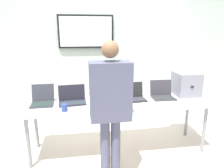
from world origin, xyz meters
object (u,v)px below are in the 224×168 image
object	(u,v)px
laptop_station_1	(72,99)
laptop_station_2	(104,97)
equipment_box	(186,84)
laptop_station_4	(162,94)
workbench	(119,105)
laptop_station_3	(133,96)
coffee_mug	(64,108)
laptop_station_0	(43,100)
person	(110,101)

from	to	relation	value
laptop_station_1	laptop_station_2	xyz separation A→B (m)	(0.45, 0.00, 0.00)
equipment_box	laptop_station_4	xyz separation A→B (m)	(-0.41, -0.08, -0.12)
equipment_box	workbench	bearing A→B (deg)	-172.31
workbench	laptop_station_4	world-z (taller)	laptop_station_4
laptop_station_1	laptop_station_2	world-z (taller)	laptop_station_2
workbench	laptop_station_3	size ratio (longest dim) A/B	7.74
laptop_station_3	equipment_box	bearing A→B (deg)	5.64
workbench	coffee_mug	xyz separation A→B (m)	(-0.74, -0.25, 0.10)
workbench	laptop_station_2	world-z (taller)	laptop_station_2
equipment_box	coffee_mug	xyz separation A→B (m)	(-1.83, -0.40, -0.13)
laptop_station_2	laptop_station_3	size ratio (longest dim) A/B	0.97
laptop_station_1	laptop_station_3	distance (m)	0.88
laptop_station_2	laptop_station_4	world-z (taller)	laptop_station_4
laptop_station_2	laptop_station_3	distance (m)	0.43
laptop_station_0	laptop_station_2	world-z (taller)	laptop_station_0
workbench	coffee_mug	size ratio (longest dim) A/B	28.97
laptop_station_0	person	size ratio (longest dim) A/B	0.20
laptop_station_4	person	size ratio (longest dim) A/B	0.21
laptop_station_0	person	distance (m)	1.10
laptop_station_4	laptop_station_2	bearing A→B (deg)	-178.77
laptop_station_0	laptop_station_4	bearing A→B (deg)	0.02
equipment_box	laptop_station_4	bearing A→B (deg)	-169.29
laptop_station_2	workbench	bearing A→B (deg)	-14.23
laptop_station_1	person	distance (m)	0.82
workbench	laptop_station_1	world-z (taller)	laptop_station_1
laptop_station_4	coffee_mug	size ratio (longest dim) A/B	3.77
laptop_station_3	coffee_mug	distance (m)	1.02
laptop_station_2	equipment_box	bearing A→B (deg)	4.28
laptop_station_3	coffee_mug	world-z (taller)	laptop_station_3
laptop_station_1	person	world-z (taller)	person
laptop_station_0	laptop_station_3	distance (m)	1.29
laptop_station_1	laptop_station_3	size ratio (longest dim) A/B	1.15
person	coffee_mug	distance (m)	0.67
laptop_station_3	coffee_mug	size ratio (longest dim) A/B	3.74
laptop_station_2	coffee_mug	size ratio (longest dim) A/B	3.61
laptop_station_3	workbench	bearing A→B (deg)	-164.94
equipment_box	coffee_mug	world-z (taller)	equipment_box
workbench	laptop_station_0	size ratio (longest dim) A/B	8.04
coffee_mug	laptop_station_1	bearing A→B (deg)	73.68
laptop_station_3	laptop_station_2	bearing A→B (deg)	-178.46
laptop_station_2	laptop_station_4	xyz separation A→B (m)	(0.88, 0.02, 0.00)
laptop_station_0	laptop_station_4	xyz separation A→B (m)	(1.73, 0.00, 0.00)
laptop_station_1	laptop_station_0	bearing A→B (deg)	176.91
laptop_station_0	laptop_station_3	bearing A→B (deg)	-0.29
equipment_box	person	size ratio (longest dim) A/B	0.22
workbench	laptop_station_0	world-z (taller)	laptop_station_0
equipment_box	person	xyz separation A→B (m)	(-1.30, -0.77, 0.06)
laptop_station_2	laptop_station_3	world-z (taller)	laptop_station_2
laptop_station_2	laptop_station_3	xyz separation A→B (m)	(0.43, 0.01, -0.00)
equipment_box	person	bearing A→B (deg)	-149.48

